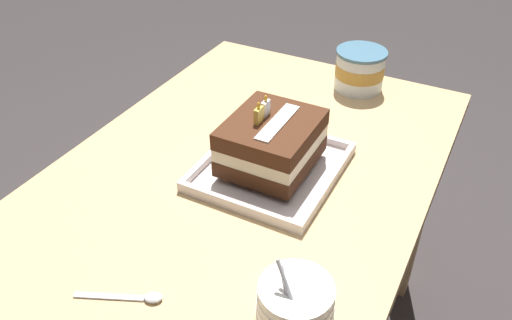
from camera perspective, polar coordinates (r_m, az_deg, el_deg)
dining_table at (r=1.14m, az=-1.56°, el=-5.64°), size 1.12×0.74×0.72m
foil_tray at (r=1.07m, az=1.66°, el=-0.93°), size 0.29×0.27×0.02m
birthday_cake at (r=1.03m, az=1.72°, el=2.00°), size 0.19×0.17×0.14m
bowl_stack at (r=0.78m, az=4.32°, el=-15.72°), size 0.12×0.12×0.13m
ice_cream_tub at (r=1.38m, az=11.32°, el=9.71°), size 0.13×0.13×0.11m
serving_spoon_near_tray at (r=0.86m, az=-12.81°, el=-14.49°), size 0.07×0.14×0.01m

